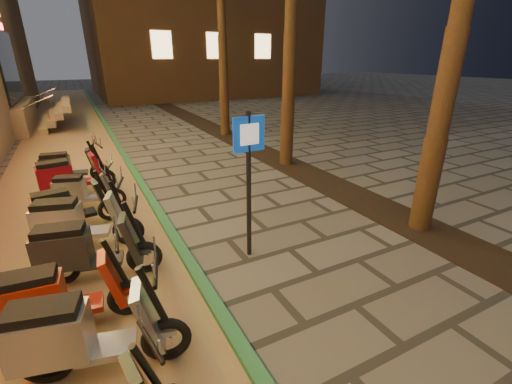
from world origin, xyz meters
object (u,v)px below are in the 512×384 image
pedestrian_sign (249,167)px  scooter_10 (81,191)px  scooter_8 (76,222)px  scooter_11 (68,176)px  scooter_7 (83,250)px  scooter_6 (56,297)px  scooter_12 (67,167)px  scooter_5 (79,335)px  scooter_9 (68,207)px

pedestrian_sign → scooter_10: (-2.44, 3.41, -1.14)m
scooter_8 → scooter_11: size_ratio=1.01×
scooter_7 → scooter_8: size_ratio=1.00×
scooter_6 → scooter_8: (0.26, 2.05, 0.04)m
scooter_12 → scooter_11: bearing=-81.9°
scooter_8 → scooter_5: bearing=-75.4°
scooter_12 → scooter_5: bearing=-82.5°
pedestrian_sign → scooter_11: pedestrian_sign is taller
scooter_10 → scooter_12: scooter_12 is taller
pedestrian_sign → scooter_11: 5.23m
scooter_7 → scooter_9: size_ratio=1.10×
scooter_5 → scooter_6: size_ratio=1.07×
scooter_8 → scooter_7: bearing=-70.5°
scooter_6 → scooter_9: bearing=92.3°
scooter_7 → scooter_6: bearing=-96.5°
scooter_5 → scooter_12: 6.74m
scooter_6 → scooter_9: size_ratio=1.03×
scooter_10 → scooter_11: 0.99m
scooter_5 → scooter_10: 4.77m
scooter_7 → scooter_10: scooter_7 is taller
scooter_8 → scooter_11: 2.84m
pedestrian_sign → scooter_10: bearing=122.3°
scooter_9 → scooter_12: size_ratio=0.98×
scooter_6 → scooter_7: bearing=75.8°
scooter_7 → scooter_9: 1.97m
scooter_9 → scooter_12: scooter_12 is taller
scooter_10 → scooter_6: bearing=-78.7°
scooter_12 → scooter_10: bearing=-75.6°
scooter_8 → scooter_11: bearing=107.4°
scooter_7 → scooter_11: (-0.18, 3.90, -0.01)m
pedestrian_sign → scooter_11: bearing=118.2°
scooter_5 → scooter_10: (0.18, 4.76, -0.10)m
scooter_11 → scooter_12: size_ratio=1.07×
pedestrian_sign → scooter_5: size_ratio=1.38×
scooter_6 → scooter_12: size_ratio=1.01×
pedestrian_sign → scooter_8: (-2.59, 1.53, -1.05)m
scooter_5 → scooter_12: size_ratio=1.09×
scooter_5 → scooter_7: (0.11, 1.82, -0.01)m
pedestrian_sign → scooter_11: size_ratio=1.40×
scooter_5 → scooter_8: scooter_5 is taller
scooter_9 → scooter_11: (0.03, 1.94, 0.04)m
scooter_6 → scooter_11: bearing=93.0°
scooter_6 → pedestrian_sign: bearing=15.3°
scooter_6 → scooter_8: scooter_8 is taller
scooter_9 → scooter_10: bearing=66.1°
scooter_11 → scooter_12: 1.01m
scooter_7 → scooter_12: 4.92m
scooter_12 → scooter_8: bearing=-81.4°
scooter_10 → scooter_12: 1.99m
scooter_8 → scooter_6: bearing=-82.0°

